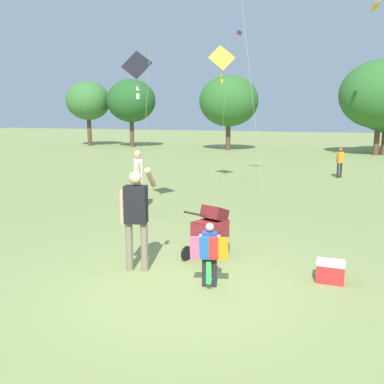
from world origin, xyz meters
TOP-DOWN VIEW (x-y plane):
  - ground_plane at (0.00, 0.00)m, footprint 120.00×120.00m
  - treeline_distant at (2.04, 25.75)m, footprint 41.51×7.10m
  - child_with_butterfly_kite at (0.41, 0.10)m, footprint 0.61×0.41m
  - person_adult_flyer at (-1.01, 0.37)m, footprint 0.58×0.62m
  - stroller at (0.02, 1.41)m, footprint 0.76×1.12m
  - kite_adult_black at (-2.82, 4.01)m, footprint 2.60×3.87m
  - kite_green_novelty at (-1.99, 8.92)m, footprint 1.77×4.06m
  - person_red_shirt at (2.14, 13.08)m, footprint 0.31×0.35m
  - person_couple_left at (-3.15, 4.58)m, footprint 0.39×0.49m
  - cooler_box at (2.21, 1.00)m, footprint 0.45×0.33m

SIDE VIEW (x-z plane):
  - ground_plane at x=0.00m, z-range 0.00..0.00m
  - cooler_box at x=2.21m, z-range 0.00..0.35m
  - stroller at x=0.02m, z-range 0.09..1.12m
  - child_with_butterfly_kite at x=0.41m, z-range 0.10..1.15m
  - person_red_shirt at x=2.14m, z-range 0.12..1.42m
  - person_couple_left at x=-3.15m, z-range 0.15..1.87m
  - person_adult_flyer at x=-1.01m, z-range 0.14..1.99m
  - treeline_distant at x=2.04m, z-range 0.70..6.89m
  - kite_adult_black at x=-2.82m, z-range 1.63..5.99m
  - kite_green_novelty at x=-1.99m, z-range 1.94..7.09m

